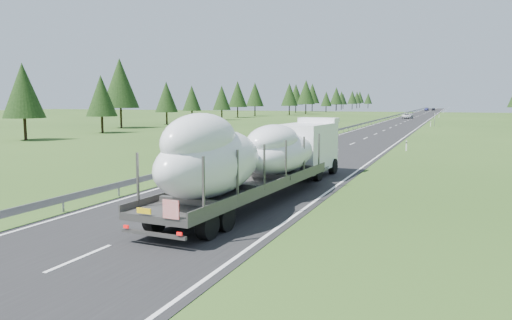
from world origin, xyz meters
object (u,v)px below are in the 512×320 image
at_px(distant_car_blue, 427,109).
at_px(distant_van, 407,116).
at_px(highway_sign, 435,117).
at_px(boat_truck, 263,154).
at_px(distant_car_dark, 433,109).

bearing_deg(distant_car_blue, distant_van, -83.84).
relative_size(highway_sign, distant_car_blue, 0.65).
height_order(boat_truck, distant_van, boat_truck).
relative_size(boat_truck, distant_car_dark, 5.38).
bearing_deg(distant_car_dark, highway_sign, -88.32).
distance_m(distant_van, distant_car_blue, 106.56).
bearing_deg(boat_truck, distant_car_dark, 90.29).
bearing_deg(boat_truck, distant_van, 91.60).
xyz_separation_m(boat_truck, distant_car_dark, (-1.19, 232.53, -1.67)).
bearing_deg(distant_car_blue, distant_car_dark, 75.00).
xyz_separation_m(highway_sign, boat_truck, (-5.23, -77.89, 0.51)).
xyz_separation_m(distant_van, distant_car_dark, (2.12, 113.83, -0.10)).
height_order(distant_van, distant_car_dark, distant_van).
xyz_separation_m(distant_van, distant_car_blue, (-0.64, 106.56, -0.09)).
height_order(highway_sign, distant_van, highway_sign).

